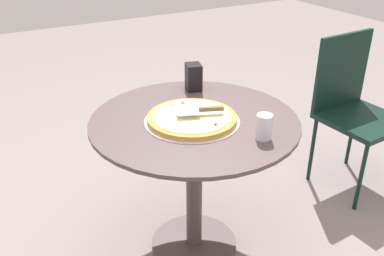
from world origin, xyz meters
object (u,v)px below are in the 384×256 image
(patio_table, at_px, (194,153))
(patio_chair_near, at_px, (353,102))
(pizza_server, at_px, (200,110))
(drinking_cup, at_px, (264,127))
(napkin_dispenser, at_px, (194,77))
(pizza_on_tray, at_px, (192,118))

(patio_table, bearing_deg, patio_chair_near, -176.11)
(pizza_server, xyz_separation_m, drinking_cup, (-0.14, 0.27, 0.00))
(pizza_server, distance_m, napkin_dispenser, 0.37)
(pizza_server, distance_m, drinking_cup, 0.30)
(drinking_cup, relative_size, napkin_dispenser, 0.78)
(pizza_server, xyz_separation_m, patio_chair_near, (-1.13, -0.11, -0.25))
(pizza_on_tray, height_order, napkin_dispenser, napkin_dispenser)
(patio_chair_near, bearing_deg, napkin_dispenser, -13.17)
(pizza_server, distance_m, patio_chair_near, 1.16)
(pizza_server, height_order, patio_chair_near, patio_chair_near)
(pizza_server, xyz_separation_m, napkin_dispenser, (-0.16, -0.34, 0.02))
(patio_table, xyz_separation_m, pizza_on_tray, (0.02, 0.02, 0.19))
(patio_table, height_order, pizza_on_tray, pizza_on_tray)
(pizza_server, bearing_deg, patio_table, -67.51)
(patio_chair_near, bearing_deg, pizza_on_tray, 4.62)
(drinking_cup, distance_m, patio_chair_near, 1.09)
(patio_chair_near, bearing_deg, drinking_cup, 20.84)
(pizza_on_tray, bearing_deg, pizza_server, 158.15)
(patio_table, relative_size, pizza_server, 4.43)
(patio_table, distance_m, pizza_server, 0.23)
(napkin_dispenser, bearing_deg, pizza_server, -8.63)
(pizza_on_tray, relative_size, pizza_server, 2.00)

